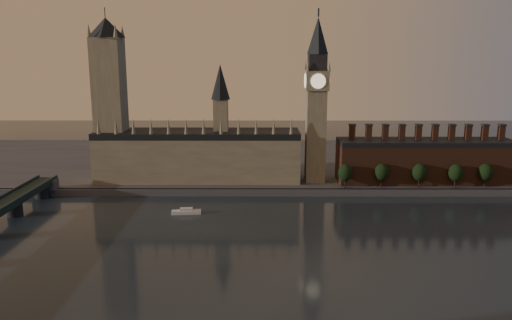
{
  "coord_description": "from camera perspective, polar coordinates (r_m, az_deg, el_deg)",
  "views": [
    {
      "loc": [
        -26.83,
        -200.96,
        82.82
      ],
      "look_at": [
        -27.45,
        55.0,
        29.39
      ],
      "focal_mm": 35.0,
      "sensor_mm": 36.0,
      "label": 1
    }
  ],
  "objects": [
    {
      "name": "big_ben",
      "position": [
        314.21,
        6.92,
        6.96
      ],
      "size": [
        15.0,
        15.0,
        107.0
      ],
      "color": "gray",
      "rests_on": "north_bank"
    },
    {
      "name": "ground",
      "position": [
        219.01,
        7.29,
        -10.53
      ],
      "size": [
        900.0,
        900.0,
        0.0
      ],
      "primitive_type": "plane",
      "color": "black",
      "rests_on": "ground"
    },
    {
      "name": "embankment_tree_4",
      "position": [
        334.7,
        24.75,
        -1.27
      ],
      "size": [
        8.6,
        8.6,
        14.88
      ],
      "color": "black",
      "rests_on": "north_bank"
    },
    {
      "name": "north_bank",
      "position": [
        388.46,
        4.1,
        -0.25
      ],
      "size": [
        900.0,
        182.0,
        4.0
      ],
      "color": "#4E4E53",
      "rests_on": "ground"
    },
    {
      "name": "victoria_tower",
      "position": [
        330.27,
        -16.38,
        7.2
      ],
      "size": [
        24.0,
        24.0,
        108.0
      ],
      "color": "gray",
      "rests_on": "north_bank"
    },
    {
      "name": "palace_of_westminster",
      "position": [
        323.94,
        -6.53,
        0.83
      ],
      "size": [
        130.0,
        30.3,
        74.0
      ],
      "color": "gray",
      "rests_on": "north_bank"
    },
    {
      "name": "embankment_tree_0",
      "position": [
        307.28,
        10.16,
        -1.44
      ],
      "size": [
        8.6,
        8.6,
        14.88
      ],
      "color": "black",
      "rests_on": "north_bank"
    },
    {
      "name": "embankment_tree_2",
      "position": [
        319.55,
        18.17,
        -1.34
      ],
      "size": [
        8.6,
        8.6,
        14.88
      ],
      "color": "black",
      "rests_on": "north_bank"
    },
    {
      "name": "embankment_tree_3",
      "position": [
        325.94,
        21.86,
        -1.36
      ],
      "size": [
        8.6,
        8.6,
        14.88
      ],
      "color": "black",
      "rests_on": "north_bank"
    },
    {
      "name": "chimney_block",
      "position": [
        335.17,
        18.72,
        -0.02
      ],
      "size": [
        110.0,
        25.0,
        37.0
      ],
      "color": "#552F20",
      "rests_on": "north_bank"
    },
    {
      "name": "embankment_tree_1",
      "position": [
        313.61,
        14.17,
        -1.35
      ],
      "size": [
        8.6,
        8.6,
        14.88
      ],
      "color": "black",
      "rests_on": "north_bank"
    },
    {
      "name": "river_boat",
      "position": [
        271.06,
        -7.97,
        -5.85
      ],
      "size": [
        15.99,
        5.81,
        3.13
      ],
      "rotation": [
        0.0,
        0.0,
        0.09
      ],
      "color": "silver",
      "rests_on": "ground"
    }
  ]
}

